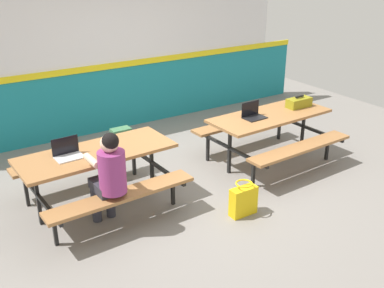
# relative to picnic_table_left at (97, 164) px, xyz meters

# --- Properties ---
(ground_plane) EXTENTS (10.00, 10.00, 0.02)m
(ground_plane) POSITION_rel_picnic_table_left_xyz_m (1.33, -0.04, -0.58)
(ground_plane) COLOR gray
(accent_backdrop) EXTENTS (8.00, 0.14, 2.60)m
(accent_backdrop) POSITION_rel_picnic_table_left_xyz_m (1.33, 2.42, 0.67)
(accent_backdrop) COLOR teal
(accent_backdrop) RESTS_ON ground
(picnic_table_left) EXTENTS (1.90, 1.62, 0.74)m
(picnic_table_left) POSITION_rel_picnic_table_left_xyz_m (0.00, 0.00, 0.00)
(picnic_table_left) COLOR #9E6B3D
(picnic_table_left) RESTS_ON ground
(picnic_table_right) EXTENTS (1.90, 1.62, 0.74)m
(picnic_table_right) POSITION_rel_picnic_table_left_xyz_m (2.66, -0.12, 0.00)
(picnic_table_right) COLOR #9E6B3D
(picnic_table_right) RESTS_ON ground
(student_nearer) EXTENTS (0.37, 0.53, 1.21)m
(student_nearer) POSITION_rel_picnic_table_left_xyz_m (-0.07, -0.56, 0.13)
(student_nearer) COLOR #2D2D38
(student_nearer) RESTS_ON ground
(laptop_silver) EXTENTS (0.33, 0.23, 0.22)m
(laptop_silver) POSITION_rel_picnic_table_left_xyz_m (-0.33, 0.02, 0.21)
(laptop_silver) COLOR silver
(laptop_silver) RESTS_ON picnic_table_left
(laptop_dark) EXTENTS (0.33, 0.23, 0.22)m
(laptop_dark) POSITION_rel_picnic_table_left_xyz_m (2.35, -0.09, 0.21)
(laptop_dark) COLOR black
(laptop_dark) RESTS_ON picnic_table_right
(toolbox_grey) EXTENTS (0.40, 0.18, 0.18)m
(toolbox_grey) POSITION_rel_picnic_table_left_xyz_m (3.26, -0.09, 0.24)
(toolbox_grey) COLOR olive
(toolbox_grey) RESTS_ON picnic_table_right
(backpack_dark) EXTENTS (0.30, 0.22, 0.44)m
(backpack_dark) POSITION_rel_picnic_table_left_xyz_m (0.88, 1.27, -0.36)
(backpack_dark) COLOR #3F724C
(backpack_dark) RESTS_ON ground
(tote_bag_bright) EXTENTS (0.34, 0.21, 0.43)m
(tote_bag_bright) POSITION_rel_picnic_table_left_xyz_m (1.37, -1.14, -0.38)
(tote_bag_bright) COLOR yellow
(tote_bag_bright) RESTS_ON ground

